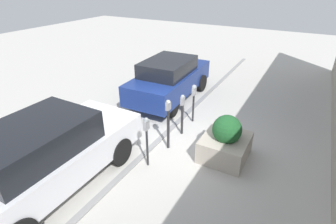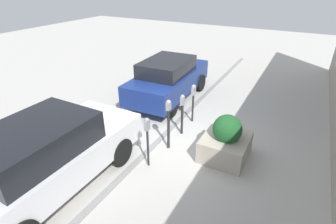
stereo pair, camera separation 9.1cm
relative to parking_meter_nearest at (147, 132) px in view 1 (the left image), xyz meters
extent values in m
plane|color=beige|center=(1.36, 0.25, -0.99)|extent=(40.00, 40.00, 0.00)
cube|color=gray|center=(1.36, 0.33, -0.97)|extent=(19.00, 0.16, 0.04)
cylinder|color=#232326|center=(0.00, 0.00, -0.46)|extent=(0.06, 0.06, 1.07)
cube|color=#99999E|center=(0.00, 0.00, 0.20)|extent=(0.16, 0.09, 0.26)
sphere|color=gray|center=(0.00, 0.00, 0.33)|extent=(0.13, 0.13, 0.13)
cylinder|color=#232326|center=(0.93, -0.08, -0.39)|extent=(0.08, 0.08, 1.21)
cube|color=#99999E|center=(0.93, -0.08, 0.33)|extent=(0.16, 0.09, 0.22)
sphere|color=gray|center=(0.93, -0.08, 0.44)|extent=(0.13, 0.13, 0.13)
cylinder|color=#232326|center=(1.79, -0.09, -0.50)|extent=(0.07, 0.07, 0.98)
cube|color=#99999E|center=(1.79, -0.09, 0.12)|extent=(0.14, 0.09, 0.26)
sphere|color=gray|center=(1.79, -0.09, 0.25)|extent=(0.12, 0.12, 0.12)
cylinder|color=#232326|center=(2.66, -0.06, -0.51)|extent=(0.06, 0.06, 0.96)
cube|color=#99999E|center=(2.66, -0.06, 0.11)|extent=(0.18, 0.09, 0.27)
sphere|color=gray|center=(2.66, -0.06, 0.24)|extent=(0.16, 0.16, 0.16)
cube|color=#B2A899|center=(1.29, -1.61, -0.68)|extent=(1.28, 1.16, 0.61)
sphere|color=#1E5628|center=(1.29, -1.61, -0.13)|extent=(0.76, 0.76, 0.76)
cube|color=silver|center=(-1.69, 1.51, -0.27)|extent=(4.58, 1.88, 0.71)
cube|color=black|center=(-1.87, 1.51, 0.40)|extent=(2.39, 1.64, 0.63)
cylinder|color=black|center=(-0.27, 0.66, -0.63)|extent=(0.73, 0.22, 0.73)
cylinder|color=black|center=(-0.27, 2.37, -0.63)|extent=(0.73, 0.22, 0.73)
cube|color=navy|center=(3.94, 1.51, -0.28)|extent=(4.29, 1.89, 0.74)
cube|color=black|center=(3.77, 1.51, 0.36)|extent=(2.26, 1.60, 0.52)
cylinder|color=black|center=(5.25, 0.71, -0.65)|extent=(0.69, 0.21, 0.69)
cylinder|color=black|center=(5.25, 2.30, -0.65)|extent=(0.69, 0.21, 0.69)
cylinder|color=black|center=(2.63, 0.71, -0.65)|extent=(0.69, 0.21, 0.69)
cylinder|color=black|center=(2.63, 2.30, -0.65)|extent=(0.69, 0.21, 0.69)
camera|label=1|loc=(-4.45, -3.07, 3.36)|focal=28.00mm
camera|label=2|loc=(-4.49, -2.99, 3.36)|focal=28.00mm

